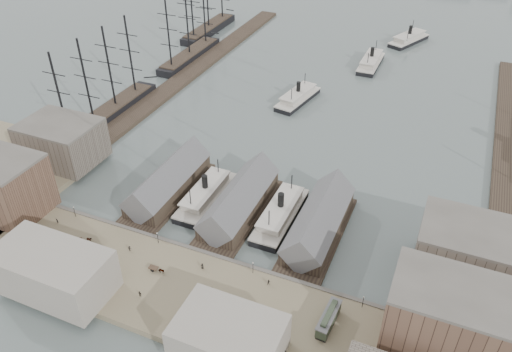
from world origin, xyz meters
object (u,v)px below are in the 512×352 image
at_px(horse_cart_left, 87,240).
at_px(horse_cart_center, 159,270).
at_px(horse_cart_right, 255,327).
at_px(tram, 328,319).
at_px(ferry_docked_west, 206,194).

distance_m(horse_cart_left, horse_cart_center, 25.83).
relative_size(horse_cart_center, horse_cart_right, 1.03).
relative_size(tram, horse_cart_right, 2.37).
bearing_deg(horse_cart_center, tram, -90.87).
relative_size(horse_cart_left, horse_cart_center, 0.92).
height_order(tram, horse_cart_left, tram).
height_order(horse_cart_left, horse_cart_center, horse_cart_left).
height_order(ferry_docked_west, tram, ferry_docked_west).
height_order(ferry_docked_west, horse_cart_left, ferry_docked_west).
distance_m(ferry_docked_west, horse_cart_right, 55.60).
height_order(tram, horse_cart_center, tram).
relative_size(ferry_docked_west, horse_cart_right, 6.11).
distance_m(tram, horse_cart_right, 17.72).
distance_m(ferry_docked_west, tram, 61.94).
height_order(ferry_docked_west, horse_cart_center, ferry_docked_west).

